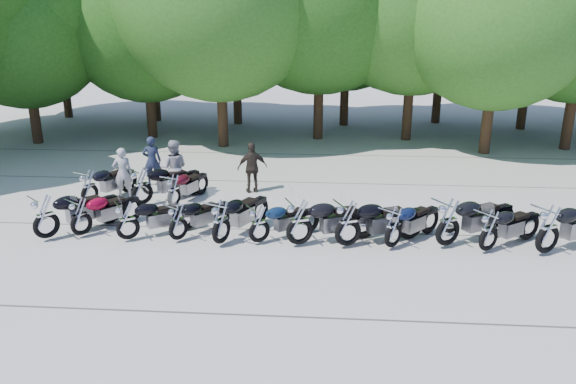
# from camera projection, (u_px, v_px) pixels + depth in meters

# --- Properties ---
(ground) EXTENTS (90.00, 90.00, 0.00)m
(ground) POSITION_uv_depth(u_px,v_px,m) (283.00, 253.00, 13.82)
(ground) COLOR gray
(ground) RESTS_ON ground
(tree_1) EXTENTS (6.97, 6.97, 8.55)m
(tree_1) POSITION_uv_depth(u_px,v_px,m) (22.00, 26.00, 23.77)
(tree_1) COLOR #3A2614
(tree_1) RESTS_ON ground
(tree_2) EXTENTS (7.31, 7.31, 8.97)m
(tree_2) POSITION_uv_depth(u_px,v_px,m) (144.00, 20.00, 24.87)
(tree_2) COLOR #3A2614
(tree_2) RESTS_ON ground
(tree_6) EXTENTS (8.00, 8.00, 9.82)m
(tree_6) POSITION_uv_depth(u_px,v_px,m) (500.00, 7.00, 21.75)
(tree_6) COLOR #3A2614
(tree_6) RESTS_ON ground
(tree_9) EXTENTS (7.59, 7.59, 9.32)m
(tree_9) POSITION_uv_depth(u_px,v_px,m) (57.00, 14.00, 29.76)
(tree_9) COLOR #3A2614
(tree_9) RESTS_ON ground
(tree_10) EXTENTS (7.78, 7.78, 9.55)m
(tree_10) POSITION_uv_depth(u_px,v_px,m) (149.00, 11.00, 28.76)
(tree_10) COLOR #3A2614
(tree_10) RESTS_ON ground
(tree_11) EXTENTS (7.56, 7.56, 9.28)m
(tree_11) POSITION_uv_depth(u_px,v_px,m) (235.00, 15.00, 27.97)
(tree_11) COLOR #3A2614
(tree_11) RESTS_ON ground
(tree_12) EXTENTS (7.88, 7.88, 9.67)m
(tree_12) POSITION_uv_depth(u_px,v_px,m) (347.00, 10.00, 27.55)
(tree_12) COLOR #3A2614
(tree_12) RESTS_ON ground
(tree_13) EXTENTS (8.31, 8.31, 10.20)m
(tree_13) POSITION_uv_depth(u_px,v_px,m) (445.00, 3.00, 28.06)
(tree_13) COLOR #3A2614
(tree_13) RESTS_ON ground
(tree_14) EXTENTS (8.02, 8.02, 9.84)m
(tree_14) POSITION_uv_depth(u_px,v_px,m) (536.00, 8.00, 26.53)
(tree_14) COLOR #3A2614
(tree_14) RESTS_ON ground
(motorcycle_0) EXTENTS (2.15, 2.31, 1.37)m
(motorcycle_0) POSITION_uv_depth(u_px,v_px,m) (45.00, 215.00, 14.38)
(motorcycle_0) COLOR black
(motorcycle_0) RESTS_ON ground
(motorcycle_1) EXTENTS (1.79, 2.12, 1.21)m
(motorcycle_1) POSITION_uv_depth(u_px,v_px,m) (80.00, 215.00, 14.63)
(motorcycle_1) COLOR maroon
(motorcycle_1) RESTS_ON ground
(motorcycle_2) EXTENTS (2.12, 1.72, 1.20)m
(motorcycle_2) POSITION_uv_depth(u_px,v_px,m) (127.00, 220.00, 14.34)
(motorcycle_2) COLOR black
(motorcycle_2) RESTS_ON ground
(motorcycle_3) EXTENTS (1.74, 2.02, 1.16)m
(motorcycle_3) POSITION_uv_depth(u_px,v_px,m) (178.00, 220.00, 14.34)
(motorcycle_3) COLOR black
(motorcycle_3) RESTS_ON ground
(motorcycle_4) EXTENTS (1.71, 2.45, 1.35)m
(motorcycle_4) POSITION_uv_depth(u_px,v_px,m) (221.00, 221.00, 14.06)
(motorcycle_4) COLOR black
(motorcycle_4) RESTS_ON ground
(motorcycle_5) EXTENTS (2.04, 1.71, 1.16)m
(motorcycle_5) POSITION_uv_depth(u_px,v_px,m) (259.00, 223.00, 14.17)
(motorcycle_5) COLOR #0D1F3A
(motorcycle_5) RESTS_ON ground
(motorcycle_6) EXTENTS (2.57, 1.65, 1.40)m
(motorcycle_6) POSITION_uv_depth(u_px,v_px,m) (300.00, 221.00, 13.97)
(motorcycle_6) COLOR black
(motorcycle_6) RESTS_ON ground
(motorcycle_7) EXTENTS (2.56, 1.71, 1.40)m
(motorcycle_7) POSITION_uv_depth(u_px,v_px,m) (348.00, 222.00, 13.90)
(motorcycle_7) COLOR black
(motorcycle_7) RESTS_ON ground
(motorcycle_8) EXTENTS (1.99, 2.06, 1.24)m
(motorcycle_8) POSITION_uv_depth(u_px,v_px,m) (394.00, 226.00, 13.86)
(motorcycle_8) COLOR black
(motorcycle_8) RESTS_ON ground
(motorcycle_9) EXTENTS (2.59, 2.01, 1.45)m
(motorcycle_9) POSITION_uv_depth(u_px,v_px,m) (449.00, 221.00, 13.90)
(motorcycle_9) COLOR black
(motorcycle_9) RESTS_ON ground
(motorcycle_10) EXTENTS (2.17, 1.85, 1.24)m
(motorcycle_10) POSITION_uv_depth(u_px,v_px,m) (489.00, 229.00, 13.65)
(motorcycle_10) COLOR black
(motorcycle_10) RESTS_ON ground
(motorcycle_11) EXTENTS (2.60, 1.94, 1.44)m
(motorcycle_11) POSITION_uv_depth(u_px,v_px,m) (549.00, 228.00, 13.47)
(motorcycle_11) COLOR black
(motorcycle_11) RESTS_ON ground
(motorcycle_12) EXTENTS (1.56, 2.31, 1.26)m
(motorcycle_12) POSITION_uv_depth(u_px,v_px,m) (89.00, 186.00, 16.97)
(motorcycle_12) COLOR black
(motorcycle_12) RESTS_ON ground
(motorcycle_13) EXTENTS (2.23, 2.23, 1.36)m
(motorcycle_13) POSITION_uv_depth(u_px,v_px,m) (142.00, 185.00, 16.92)
(motorcycle_13) COLOR black
(motorcycle_13) RESTS_ON ground
(motorcycle_14) EXTENTS (1.31, 2.16, 1.17)m
(motorcycle_14) POSITION_uv_depth(u_px,v_px,m) (174.00, 190.00, 16.80)
(motorcycle_14) COLOR #3B0811
(motorcycle_14) RESTS_ON ground
(rider_0) EXTENTS (0.70, 0.60, 1.64)m
(rider_0) POSITION_uv_depth(u_px,v_px,m) (123.00, 173.00, 17.65)
(rider_0) COLOR #9E9EA1
(rider_0) RESTS_ON ground
(rider_1) EXTENTS (0.92, 0.74, 1.81)m
(rider_1) POSITION_uv_depth(u_px,v_px,m) (174.00, 168.00, 17.92)
(rider_1) COLOR #98989B
(rider_1) RESTS_ON ground
(rider_2) EXTENTS (1.06, 0.70, 1.67)m
(rider_2) POSITION_uv_depth(u_px,v_px,m) (252.00, 168.00, 18.21)
(rider_2) COLOR black
(rider_2) RESTS_ON ground
(rider_3) EXTENTS (0.68, 0.51, 1.69)m
(rider_3) POSITION_uv_depth(u_px,v_px,m) (152.00, 161.00, 18.98)
(rider_3) COLOR #1B2138
(rider_3) RESTS_ON ground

